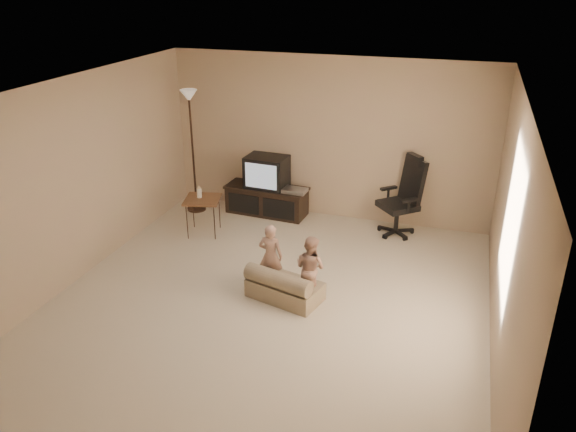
# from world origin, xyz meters

# --- Properties ---
(floor) EXTENTS (5.50, 5.50, 0.00)m
(floor) POSITION_xyz_m (0.00, 0.00, 0.00)
(floor) COLOR beige
(floor) RESTS_ON ground
(room_shell) EXTENTS (5.50, 5.50, 5.50)m
(room_shell) POSITION_xyz_m (0.00, 0.00, 1.52)
(room_shell) COLOR white
(room_shell) RESTS_ON floor
(tv_stand) EXTENTS (1.35, 0.57, 0.95)m
(tv_stand) POSITION_xyz_m (-0.92, 2.49, 0.40)
(tv_stand) COLOR black
(tv_stand) RESTS_ON floor
(office_chair) EXTENTS (0.78, 0.78, 1.21)m
(office_chair) POSITION_xyz_m (1.22, 2.40, 0.43)
(office_chair) COLOR black
(office_chair) RESTS_ON floor
(side_table) EXTENTS (0.61, 0.61, 0.75)m
(side_table) POSITION_xyz_m (-1.57, 1.50, 0.54)
(side_table) COLOR brown
(side_table) RESTS_ON floor
(floor_lamp) EXTENTS (0.31, 0.31, 1.96)m
(floor_lamp) POSITION_xyz_m (-2.08, 2.27, 1.43)
(floor_lamp) COLOR black
(floor_lamp) RESTS_ON floor
(child_sofa) EXTENTS (0.96, 0.69, 0.42)m
(child_sofa) POSITION_xyz_m (0.14, 0.12, 0.17)
(child_sofa) COLOR #9D896A
(child_sofa) RESTS_ON floor
(toddler_left) EXTENTS (0.31, 0.23, 0.83)m
(toddler_left) POSITION_xyz_m (-0.10, 0.37, 0.42)
(toddler_left) COLOR tan
(toddler_left) RESTS_ON floor
(toddler_right) EXTENTS (0.45, 0.35, 0.81)m
(toddler_right) POSITION_xyz_m (0.43, 0.26, 0.41)
(toddler_right) COLOR tan
(toddler_right) RESTS_ON floor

